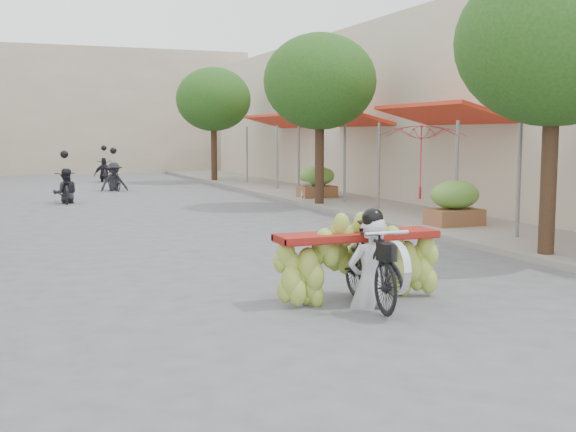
{
  "coord_description": "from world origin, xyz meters",
  "views": [
    {
      "loc": [
        -3.44,
        -6.12,
        2.24
      ],
      "look_at": [
        0.16,
        3.15,
        1.1
      ],
      "focal_mm": 45.0,
      "sensor_mm": 36.0,
      "label": 1
    }
  ],
  "objects": [
    {
      "name": "ground",
      "position": [
        0.0,
        0.0,
        0.0
      ],
      "size": [
        120.0,
        120.0,
        0.0
      ],
      "primitive_type": "plane",
      "color": "#5A5B60",
      "rests_on": "ground"
    },
    {
      "name": "sidewalk_right",
      "position": [
        7.0,
        15.0,
        0.06
      ],
      "size": [
        4.0,
        60.0,
        0.12
      ],
      "primitive_type": "cube",
      "color": "gray",
      "rests_on": "ground"
    },
    {
      "name": "shophouse_row_right",
      "position": [
        11.99,
        14.0,
        3.0
      ],
      "size": [
        9.77,
        40.0,
        6.0
      ],
      "color": "beige",
      "rests_on": "ground"
    },
    {
      "name": "far_building",
      "position": [
        0.0,
        38.0,
        3.5
      ],
      "size": [
        20.0,
        6.0,
        7.0
      ],
      "primitive_type": "cube",
      "color": "#B5A68F",
      "rests_on": "ground"
    },
    {
      "name": "street_tree_near",
      "position": [
        5.4,
        4.0,
        3.78
      ],
      "size": [
        3.4,
        3.4,
        5.25
      ],
      "color": "#3A2719",
      "rests_on": "ground"
    },
    {
      "name": "street_tree_mid",
      "position": [
        5.4,
        14.0,
        3.78
      ],
      "size": [
        3.4,
        3.4,
        5.25
      ],
      "color": "#3A2719",
      "rests_on": "ground"
    },
    {
      "name": "street_tree_far",
      "position": [
        5.4,
        26.0,
        3.78
      ],
      "size": [
        3.4,
        3.4,
        5.25
      ],
      "color": "#3A2719",
      "rests_on": "ground"
    },
    {
      "name": "produce_crate_mid",
      "position": [
        6.2,
        8.0,
        0.71
      ],
      "size": [
        1.2,
        0.88,
        1.16
      ],
      "color": "brown",
      "rests_on": "ground"
    },
    {
      "name": "produce_crate_far",
      "position": [
        6.2,
        16.0,
        0.71
      ],
      "size": [
        1.2,
        0.88,
        1.16
      ],
      "color": "brown",
      "rests_on": "ground"
    },
    {
      "name": "banana_motorbike",
      "position": [
        0.88,
        2.2,
        0.72
      ],
      "size": [
        2.24,
        1.94,
        2.19
      ],
      "color": "black",
      "rests_on": "ground"
    },
    {
      "name": "market_umbrella",
      "position": [
        5.82,
        8.85,
        2.54
      ],
      "size": [
        2.35,
        2.35,
        1.87
      ],
      "rotation": [
        0.0,
        0.0,
        -0.16
      ],
      "color": "red",
      "rests_on": "ground"
    },
    {
      "name": "pedestrian",
      "position": [
        5.87,
        15.97,
        0.94
      ],
      "size": [
        0.93,
        0.73,
        1.65
      ],
      "rotation": [
        0.0,
        0.0,
        3.48
      ],
      "color": "white",
      "rests_on": "ground"
    },
    {
      "name": "bg_motorbike_a",
      "position": [
        -1.73,
        18.18,
        0.73
      ],
      "size": [
        0.81,
        1.73,
        1.95
      ],
      "color": "black",
      "rests_on": "ground"
    },
    {
      "name": "bg_motorbike_b",
      "position": [
        0.43,
        22.74,
        0.84
      ],
      "size": [
        1.12,
        1.78,
        1.95
      ],
      "color": "black",
      "rests_on": "ground"
    },
    {
      "name": "bg_motorbike_c",
      "position": [
        0.76,
        28.4,
        0.78
      ],
      "size": [
        1.03,
        1.79,
        1.95
      ],
      "color": "black",
      "rests_on": "ground"
    }
  ]
}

